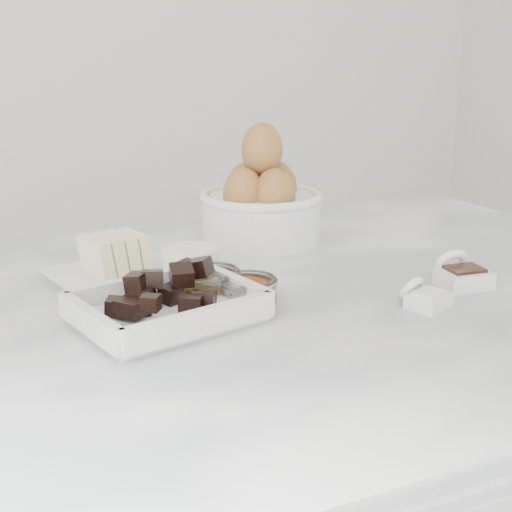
{
  "coord_description": "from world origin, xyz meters",
  "views": [
    {
      "loc": [
        -0.34,
        -0.75,
        1.24
      ],
      "look_at": [
        0.02,
        0.03,
        0.98
      ],
      "focal_mm": 50.0,
      "sensor_mm": 36.0,
      "label": 1
    }
  ],
  "objects_px": {
    "egg_bowl": "(261,203)",
    "vanilla_spoon": "(461,274)",
    "salt_spoon": "(424,297)",
    "honey_bowl": "(210,282)",
    "sugar_ramekin": "(190,263)",
    "butter_plate": "(118,266)",
    "chocolate_dish": "(168,302)",
    "zest_bowl": "(249,289)"
  },
  "relations": [
    {
      "from": "butter_plate",
      "to": "honey_bowl",
      "type": "height_order",
      "value": "butter_plate"
    },
    {
      "from": "vanilla_spoon",
      "to": "egg_bowl",
      "type": "bearing_deg",
      "value": 114.76
    },
    {
      "from": "butter_plate",
      "to": "egg_bowl",
      "type": "height_order",
      "value": "egg_bowl"
    },
    {
      "from": "sugar_ramekin",
      "to": "egg_bowl",
      "type": "relative_size",
      "value": 0.39
    },
    {
      "from": "vanilla_spoon",
      "to": "salt_spoon",
      "type": "bearing_deg",
      "value": -154.03
    },
    {
      "from": "salt_spoon",
      "to": "honey_bowl",
      "type": "bearing_deg",
      "value": 146.52
    },
    {
      "from": "zest_bowl",
      "to": "butter_plate",
      "type": "bearing_deg",
      "value": 132.59
    },
    {
      "from": "honey_bowl",
      "to": "butter_plate",
      "type": "bearing_deg",
      "value": 133.23
    },
    {
      "from": "zest_bowl",
      "to": "vanilla_spoon",
      "type": "height_order",
      "value": "vanilla_spoon"
    },
    {
      "from": "egg_bowl",
      "to": "salt_spoon",
      "type": "relative_size",
      "value": 2.81
    },
    {
      "from": "butter_plate",
      "to": "chocolate_dish",
      "type": "bearing_deg",
      "value": -83.62
    },
    {
      "from": "sugar_ramekin",
      "to": "salt_spoon",
      "type": "distance_m",
      "value": 0.3
    },
    {
      "from": "honey_bowl",
      "to": "salt_spoon",
      "type": "xyz_separation_m",
      "value": [
        0.21,
        -0.14,
        -0.01
      ]
    },
    {
      "from": "chocolate_dish",
      "to": "butter_plate",
      "type": "distance_m",
      "value": 0.15
    },
    {
      "from": "zest_bowl",
      "to": "salt_spoon",
      "type": "distance_m",
      "value": 0.21
    },
    {
      "from": "butter_plate",
      "to": "honey_bowl",
      "type": "distance_m",
      "value": 0.13
    },
    {
      "from": "butter_plate",
      "to": "egg_bowl",
      "type": "xyz_separation_m",
      "value": [
        0.25,
        0.11,
        0.04
      ]
    },
    {
      "from": "zest_bowl",
      "to": "salt_spoon",
      "type": "relative_size",
      "value": 1.03
    },
    {
      "from": "butter_plate",
      "to": "egg_bowl",
      "type": "bearing_deg",
      "value": 23.35
    },
    {
      "from": "salt_spoon",
      "to": "sugar_ramekin",
      "type": "bearing_deg",
      "value": 136.51
    },
    {
      "from": "butter_plate",
      "to": "zest_bowl",
      "type": "relative_size",
      "value": 2.65
    },
    {
      "from": "egg_bowl",
      "to": "zest_bowl",
      "type": "height_order",
      "value": "egg_bowl"
    },
    {
      "from": "egg_bowl",
      "to": "vanilla_spoon",
      "type": "bearing_deg",
      "value": -65.24
    },
    {
      "from": "egg_bowl",
      "to": "vanilla_spoon",
      "type": "distance_m",
      "value": 0.33
    },
    {
      "from": "butter_plate",
      "to": "zest_bowl",
      "type": "xyz_separation_m",
      "value": [
        0.12,
        -0.13,
        -0.01
      ]
    },
    {
      "from": "egg_bowl",
      "to": "zest_bowl",
      "type": "bearing_deg",
      "value": -118.33
    },
    {
      "from": "zest_bowl",
      "to": "salt_spoon",
      "type": "bearing_deg",
      "value": -29.63
    },
    {
      "from": "butter_plate",
      "to": "zest_bowl",
      "type": "height_order",
      "value": "butter_plate"
    },
    {
      "from": "sugar_ramekin",
      "to": "chocolate_dish",
      "type": "bearing_deg",
      "value": -120.25
    },
    {
      "from": "sugar_ramekin",
      "to": "salt_spoon",
      "type": "height_order",
      "value": "sugar_ramekin"
    },
    {
      "from": "chocolate_dish",
      "to": "honey_bowl",
      "type": "distance_m",
      "value": 0.09
    },
    {
      "from": "honey_bowl",
      "to": "zest_bowl",
      "type": "distance_m",
      "value": 0.05
    },
    {
      "from": "chocolate_dish",
      "to": "sugar_ramekin",
      "type": "xyz_separation_m",
      "value": [
        0.07,
        0.12,
        0.0
      ]
    },
    {
      "from": "egg_bowl",
      "to": "chocolate_dish",
      "type": "bearing_deg",
      "value": -132.32
    },
    {
      "from": "salt_spoon",
      "to": "zest_bowl",
      "type": "bearing_deg",
      "value": 150.37
    },
    {
      "from": "honey_bowl",
      "to": "vanilla_spoon",
      "type": "bearing_deg",
      "value": -17.62
    },
    {
      "from": "egg_bowl",
      "to": "zest_bowl",
      "type": "relative_size",
      "value": 2.73
    },
    {
      "from": "butter_plate",
      "to": "egg_bowl",
      "type": "distance_m",
      "value": 0.28
    },
    {
      "from": "chocolate_dish",
      "to": "egg_bowl",
      "type": "relative_size",
      "value": 1.16
    },
    {
      "from": "sugar_ramekin",
      "to": "honey_bowl",
      "type": "height_order",
      "value": "sugar_ramekin"
    },
    {
      "from": "honey_bowl",
      "to": "vanilla_spoon",
      "type": "height_order",
      "value": "vanilla_spoon"
    },
    {
      "from": "chocolate_dish",
      "to": "salt_spoon",
      "type": "relative_size",
      "value": 3.26
    }
  ]
}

